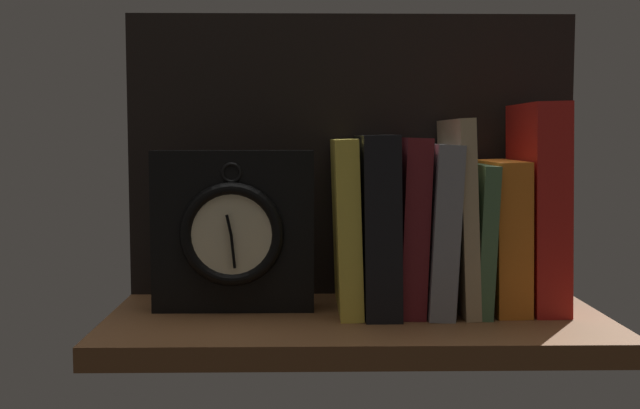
% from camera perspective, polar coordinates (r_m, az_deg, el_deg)
% --- Properties ---
extents(ground_plane, '(0.56, 0.27, 0.03)m').
position_cam_1_polar(ground_plane, '(0.92, 2.66, -8.68)').
color(ground_plane, brown).
extents(back_panel, '(0.56, 0.01, 0.36)m').
position_cam_1_polar(back_panel, '(1.02, 2.22, 3.53)').
color(back_panel, black).
rests_on(back_panel, ground_plane).
extents(book_yellow_seinlanguage, '(0.03, 0.16, 0.20)m').
position_cam_1_polar(book_yellow_seinlanguage, '(0.93, 1.88, -1.42)').
color(book_yellow_seinlanguage, gold).
rests_on(book_yellow_seinlanguage, ground_plane).
extents(book_black_skeptic, '(0.04, 0.17, 0.20)m').
position_cam_1_polar(book_black_skeptic, '(0.94, 4.09, -1.27)').
color(book_black_skeptic, black).
rests_on(book_black_skeptic, ground_plane).
extents(book_maroon_dawkins, '(0.04, 0.15, 0.20)m').
position_cam_1_polar(book_maroon_dawkins, '(0.94, 6.37, -1.36)').
color(book_maroon_dawkins, maroon).
rests_on(book_maroon_dawkins, ground_plane).
extents(book_gray_chess, '(0.04, 0.16, 0.19)m').
position_cam_1_polar(book_gray_chess, '(0.94, 8.28, -1.57)').
color(book_gray_chess, gray).
rests_on(book_gray_chess, ground_plane).
extents(book_tan_shortstories, '(0.03, 0.15, 0.22)m').
position_cam_1_polar(book_tan_shortstories, '(0.95, 9.85, -0.70)').
color(book_tan_shortstories, tan).
rests_on(book_tan_shortstories, ground_plane).
extents(book_green_romantic, '(0.02, 0.15, 0.17)m').
position_cam_1_polar(book_green_romantic, '(0.95, 11.04, -2.24)').
color(book_green_romantic, '#476B44').
rests_on(book_green_romantic, ground_plane).
extents(book_orange_pandolfini, '(0.04, 0.14, 0.17)m').
position_cam_1_polar(book_orange_pandolfini, '(0.96, 12.86, -2.11)').
color(book_orange_pandolfini, orange).
rests_on(book_orange_pandolfini, ground_plane).
extents(book_red_requiem, '(0.05, 0.14, 0.24)m').
position_cam_1_polar(book_red_requiem, '(0.97, 15.31, -0.13)').
color(book_red_requiem, red).
rests_on(book_red_requiem, ground_plane).
extents(framed_clock, '(0.19, 0.06, 0.19)m').
position_cam_1_polar(framed_clock, '(0.93, -6.21, -1.88)').
color(framed_clock, black).
rests_on(framed_clock, ground_plane).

